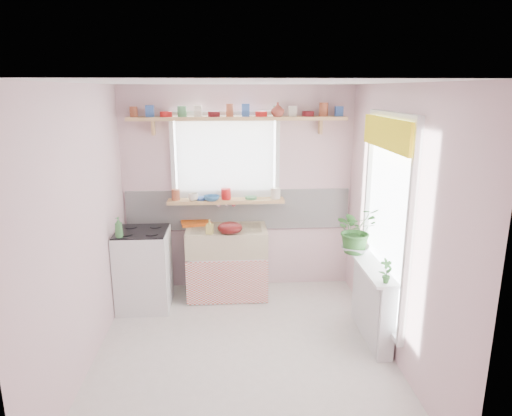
{
  "coord_description": "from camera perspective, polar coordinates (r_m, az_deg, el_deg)",
  "views": [
    {
      "loc": [
        -0.12,
        -3.88,
        2.45
      ],
      "look_at": [
        0.15,
        0.55,
        1.29
      ],
      "focal_mm": 32.0,
      "sensor_mm": 36.0,
      "label": 1
    }
  ],
  "objects": [
    {
      "name": "room",
      "position": [
        4.92,
        5.67,
        1.93
      ],
      "size": [
        3.2,
        3.2,
        3.2
      ],
      "color": "silver",
      "rests_on": "ground"
    },
    {
      "name": "jade_plant",
      "position": [
        4.88,
        12.44,
        -2.63
      ],
      "size": [
        0.56,
        0.52,
        0.5
      ],
      "primitive_type": "imported",
      "rotation": [
        0.0,
        0.0,
        0.34
      ],
      "color": "#2F6528",
      "rests_on": "radiator_ledge"
    },
    {
      "name": "cooker_bottle",
      "position": [
        5.06,
        -16.8,
        -2.33
      ],
      "size": [
        0.11,
        0.11,
        0.22
      ],
      "primitive_type": "imported",
      "rotation": [
        0.0,
        0.0,
        -0.35
      ],
      "color": "#3D7A3E",
      "rests_on": "cooker"
    },
    {
      "name": "windowsill",
      "position": [
        5.52,
        -3.76,
        0.9
      ],
      "size": [
        1.4,
        0.22,
        0.04
      ],
      "primitive_type": "cube",
      "color": "tan",
      "rests_on": "room"
    },
    {
      "name": "sill_cup",
      "position": [
        5.46,
        -7.85,
        1.36
      ],
      "size": [
        0.15,
        0.15,
        0.09
      ],
      "primitive_type": "imported",
      "rotation": [
        0.0,
        0.0,
        -0.41
      ],
      "color": "white",
      "rests_on": "windowsill"
    },
    {
      "name": "shelf_vase",
      "position": [
        5.32,
        2.72,
        12.19
      ],
      "size": [
        0.19,
        0.19,
        0.16
      ],
      "primitive_type": "imported",
      "rotation": [
        0.0,
        0.0,
        0.26
      ],
      "color": "#953B2E",
      "rests_on": "pine_shelf"
    },
    {
      "name": "sill_bowl",
      "position": [
        5.45,
        -5.58,
        1.23
      ],
      "size": [
        0.24,
        0.24,
        0.06
      ],
      "primitive_type": "imported",
      "rotation": [
        0.0,
        0.0,
        0.34
      ],
      "color": "teal",
      "rests_on": "windowsill"
    },
    {
      "name": "fruit_bowl",
      "position": [
        4.95,
        12.3,
        -5.01
      ],
      "size": [
        0.38,
        0.38,
        0.07
      ],
      "primitive_type": "imported",
      "rotation": [
        0.0,
        0.0,
        -0.4
      ],
      "color": "silver",
      "rests_on": "radiator_ledge"
    },
    {
      "name": "radiator_ledge",
      "position": [
        4.78,
        14.37,
        -11.24
      ],
      "size": [
        0.22,
        0.95,
        0.78
      ],
      "color": "white",
      "rests_on": "ground"
    },
    {
      "name": "shelf_crockery",
      "position": [
        5.36,
        -2.31,
        11.93
      ],
      "size": [
        2.47,
        0.11,
        0.12
      ],
      "color": "#A55133",
      "rests_on": "pine_shelf"
    },
    {
      "name": "fruit",
      "position": [
        4.94,
        12.39,
        -4.33
      ],
      "size": [
        0.2,
        0.14,
        0.1
      ],
      "color": "orange",
      "rests_on": "fruit_bowl"
    },
    {
      "name": "soap_bottle_sink",
      "position": [
        5.21,
        -5.82,
        -2.34
      ],
      "size": [
        0.09,
        0.09,
        0.17
      ],
      "primitive_type": "imported",
      "rotation": [
        0.0,
        0.0,
        -0.24
      ],
      "color": "#D3C85D",
      "rests_on": "sink_unit"
    },
    {
      "name": "sink_unit",
      "position": [
        5.55,
        -3.64,
        -6.68
      ],
      "size": [
        0.95,
        0.65,
        1.11
      ],
      "color": "white",
      "rests_on": "ground"
    },
    {
      "name": "colander",
      "position": [
        5.21,
        -3.28,
        -2.49
      ],
      "size": [
        0.38,
        0.38,
        0.13
      ],
      "primitive_type": "ellipsoid",
      "rotation": [
        0.0,
        0.0,
        0.42
      ],
      "color": "#590F0F",
      "rests_on": "sink_unit"
    },
    {
      "name": "pine_shelf",
      "position": [
        5.36,
        -2.3,
        11.13
      ],
      "size": [
        2.52,
        0.24,
        0.04
      ],
      "primitive_type": "cube",
      "color": "tan",
      "rests_on": "room"
    },
    {
      "name": "cooker",
      "position": [
        5.4,
        -13.85,
        -7.38
      ],
      "size": [
        0.58,
        0.58,
        0.93
      ],
      "color": "white",
      "rests_on": "ground"
    },
    {
      "name": "dish_tray",
      "position": [
        5.62,
        -7.54,
        -1.81
      ],
      "size": [
        0.39,
        0.32,
        0.03
      ],
      "primitive_type": "cube",
      "rotation": [
        0.0,
        0.0,
        0.19
      ],
      "color": "#D65813",
      "rests_on": "sink_unit"
    },
    {
      "name": "herb_pot",
      "position": [
        4.23,
        15.97,
        -7.58
      ],
      "size": [
        0.14,
        0.12,
        0.23
      ],
      "primitive_type": "imported",
      "rotation": [
        0.0,
        0.0,
        0.32
      ],
      "color": "#2E6528",
      "rests_on": "radiator_ledge"
    },
    {
      "name": "sill_crockery",
      "position": [
        5.5,
        -3.77,
        1.68
      ],
      "size": [
        1.35,
        0.11,
        0.12
      ],
      "color": "#A55133",
      "rests_on": "windowsill"
    }
  ]
}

